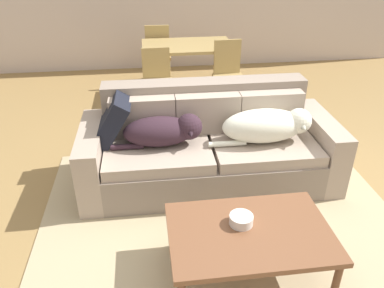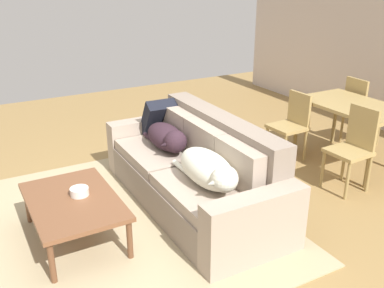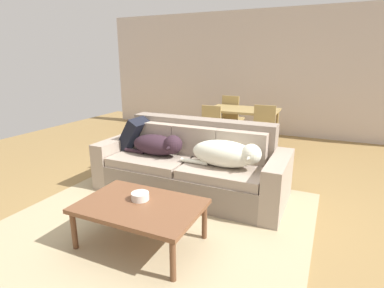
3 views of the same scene
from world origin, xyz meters
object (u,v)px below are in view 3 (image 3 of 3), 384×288
object	(u,v)px
couch	(192,166)
bowl_on_coffee_table	(140,196)
dog_on_right_cushion	(227,154)
dining_chair_near_left	(209,127)
dog_on_left_cushion	(159,145)
dining_table	(243,113)
dining_chair_near_right	(263,130)
throw_pillow_by_left_arm	(136,133)
coffee_table	(140,208)
dining_chair_far_left	(232,116)

from	to	relation	value
couch	bowl_on_coffee_table	distance (m)	1.21
couch	dog_on_right_cushion	size ratio (longest dim) A/B	2.51
couch	dining_chair_near_left	size ratio (longest dim) A/B	2.79
dog_on_left_cushion	dog_on_right_cushion	bearing A→B (deg)	-2.76
dining_table	dining_chair_near_right	world-z (taller)	dining_chair_near_right
dog_on_left_cushion	throw_pillow_by_left_arm	xyz separation A→B (m)	(-0.47, 0.17, 0.07)
dog_on_left_cushion	dining_chair_near_right	bearing A→B (deg)	61.65
coffee_table	dining_chair_near_right	size ratio (longest dim) A/B	1.19
bowl_on_coffee_table	dog_on_left_cushion	bearing A→B (deg)	112.03
dog_on_left_cushion	bowl_on_coffee_table	distance (m)	1.19
dining_chair_far_left	coffee_table	bearing A→B (deg)	98.07
throw_pillow_by_left_arm	bowl_on_coffee_table	size ratio (longest dim) A/B	2.79
dog_on_left_cushion	coffee_table	bearing A→B (deg)	-66.85
dog_on_right_cushion	dining_chair_near_right	distance (m)	1.82
bowl_on_coffee_table	dining_chair_near_left	bearing A→B (deg)	98.59
coffee_table	throw_pillow_by_left_arm	bearing A→B (deg)	125.46
dog_on_left_cushion	couch	bearing A→B (deg)	15.53
dog_on_left_cushion	dining_chair_near_right	xyz separation A→B (m)	(0.97, 1.76, -0.09)
bowl_on_coffee_table	dining_chair_near_right	size ratio (longest dim) A/B	0.18
couch	throw_pillow_by_left_arm	world-z (taller)	couch
coffee_table	dining_chair_far_left	size ratio (longest dim) A/B	1.17
dog_on_left_cushion	throw_pillow_by_left_arm	world-z (taller)	throw_pillow_by_left_arm
couch	dining_table	distance (m)	2.19
bowl_on_coffee_table	dining_chair_near_left	xyz separation A→B (m)	(-0.43, 2.82, 0.04)
dog_on_left_cushion	dining_chair_far_left	xyz separation A→B (m)	(0.08, 2.86, -0.09)
couch	dog_on_right_cushion	distance (m)	0.61
dog_on_left_cushion	bowl_on_coffee_table	size ratio (longest dim) A/B	5.01
couch	dining_table	bearing A→B (deg)	88.86
dog_on_left_cushion	dog_on_right_cushion	size ratio (longest dim) A/B	0.86
coffee_table	dining_table	world-z (taller)	dining_table
dog_on_left_cushion	dining_chair_far_left	world-z (taller)	dining_chair_far_left
couch	dog_on_left_cushion	size ratio (longest dim) A/B	2.91
dining_chair_far_left	bowl_on_coffee_table	bearing A→B (deg)	97.53
dog_on_left_cushion	dining_table	distance (m)	2.33
throw_pillow_by_left_arm	dining_chair_far_left	world-z (taller)	dining_chair_far_left
dining_chair_far_left	dining_chair_near_right	bearing A→B (deg)	131.07
coffee_table	couch	bearing A→B (deg)	92.95
throw_pillow_by_left_arm	dining_chair_near_left	bearing A→B (deg)	72.76
throw_pillow_by_left_arm	dining_chair_near_left	size ratio (longest dim) A/B	0.53
couch	dining_chair_near_left	distance (m)	1.67
dining_chair_near_left	dining_chair_far_left	size ratio (longest dim) A/B	0.91
dining_chair_near_right	throw_pillow_by_left_arm	bearing A→B (deg)	-134.36
dog_on_left_cushion	dining_chair_near_left	distance (m)	1.73
dog_on_right_cushion	bowl_on_coffee_table	distance (m)	1.16
dining_chair_near_right	dining_table	bearing A→B (deg)	130.98
bowl_on_coffee_table	throw_pillow_by_left_arm	bearing A→B (deg)	125.70
throw_pillow_by_left_arm	dining_chair_far_left	bearing A→B (deg)	78.42
dining_table	throw_pillow_by_left_arm	bearing A→B (deg)	-114.27
dog_on_right_cushion	bowl_on_coffee_table	size ratio (longest dim) A/B	5.80
dog_on_left_cushion	dining_chair_near_left	xyz separation A→B (m)	(0.02, 1.73, -0.12)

